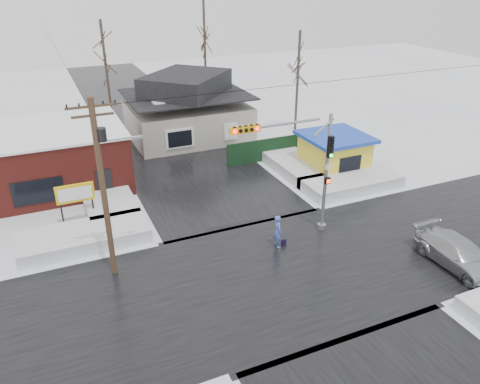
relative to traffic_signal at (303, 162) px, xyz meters
name	(u,v)px	position (x,y,z in m)	size (l,w,h in m)	color
ground	(287,272)	(-2.43, -2.97, -4.54)	(120.00, 120.00, 0.00)	white
road_ns	(287,272)	(-2.43, -2.97, -4.53)	(10.00, 120.00, 0.02)	black
road_ew	(287,272)	(-2.43, -2.97, -4.53)	(120.00, 10.00, 0.02)	black
snowbank_nw	(84,237)	(-11.43, 4.03, -4.14)	(7.00, 3.00, 0.80)	white
snowbank_ne	(351,182)	(6.57, 4.03, -4.14)	(7.00, 3.00, 0.80)	white
snowbank_nside_w	(106,194)	(-9.43, 9.03, -4.14)	(3.00, 8.00, 0.80)	white
snowbank_nside_e	(291,162)	(4.57, 9.03, -4.14)	(3.00, 8.00, 0.80)	white
traffic_signal	(303,162)	(0.00, 0.00, 0.00)	(6.05, 0.68, 7.00)	gray
utility_pole	(104,180)	(-10.36, 0.53, 0.57)	(3.15, 0.44, 9.00)	#382619
brick_building	(34,159)	(-13.43, 13.03, -2.46)	(12.20, 8.20, 4.12)	maroon
marquee_sign	(75,194)	(-11.43, 6.53, -2.62)	(2.20, 0.21, 2.55)	black
house	(187,109)	(-0.43, 19.03, -1.92)	(10.40, 8.40, 5.76)	#A8A398
kiosk	(334,153)	(7.07, 7.03, -3.08)	(4.60, 4.60, 2.88)	yellow
fence	(273,149)	(4.07, 11.03, -3.64)	(8.00, 0.12, 1.80)	black
tree_far_left	(103,44)	(-6.43, 23.03, 3.41)	(3.00, 3.00, 10.00)	#332821
tree_far_mid	(204,18)	(3.57, 25.03, 5.00)	(3.00, 3.00, 12.00)	#332821
tree_far_right	(299,52)	(9.57, 17.03, 2.62)	(3.00, 3.00, 9.00)	#332821
pedestrian	(278,232)	(-1.75, -0.65, -3.58)	(0.70, 0.46, 1.91)	#475FC7
car	(459,254)	(5.86, -6.04, -3.81)	(2.04, 5.03, 1.46)	#B3B5BB
shopping_bag	(284,243)	(-1.37, -0.69, -4.36)	(0.28, 0.12, 0.35)	black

